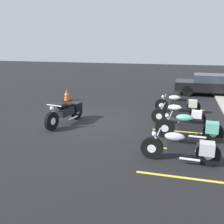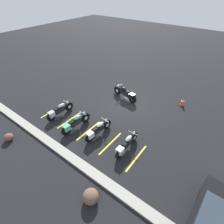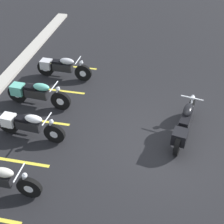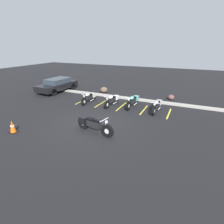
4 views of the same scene
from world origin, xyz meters
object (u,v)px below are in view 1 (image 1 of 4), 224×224
Objects in this scene: parked_bike_1 at (181,115)px; parked_bike_3 at (184,147)px; parked_bike_2 at (192,127)px; parked_bike_0 at (180,104)px; motorcycle_black_featured at (67,112)px; traffic_cone at (67,95)px; car_black at (212,84)px.

parked_bike_3 is at bearing 96.36° from parked_bike_1.
parked_bike_0 is at bearing -78.63° from parked_bike_2.
motorcycle_black_featured is at bearing 33.66° from parked_bike_0.
parked_bike_2 is at bearing 55.82° from traffic_cone.
parked_bike_3 is (5.39, 0.21, 0.01)m from parked_bike_0.
parked_bike_2 is (1.53, 0.39, 0.02)m from parked_bike_1.
traffic_cone is at bearing -42.23° from parked_bike_3.
motorcycle_black_featured reaches higher than parked_bike_0.
parked_bike_2 is at bearing 82.74° from car_black.
parked_bike_1 is 7.06m from car_black.
parked_bike_0 is 3.57m from parked_bike_2.
motorcycle_black_featured is at bearing -3.69° from parked_bike_2.
parked_bike_0 is at bearing 134.55° from motorcycle_black_featured.
parked_bike_2 is at bearing 97.84° from parked_bike_0.
car_black is (-10.22, 1.62, 0.23)m from parked_bike_3.
motorcycle_black_featured is at bearing 24.88° from traffic_cone.
motorcycle_black_featured is at bearing 53.12° from car_black.
parked_bike_0 reaches higher than traffic_cone.
parked_bike_3 is 3.12× the size of traffic_cone.
parked_bike_0 is 0.97× the size of parked_bike_3.
parked_bike_2 reaches higher than parked_bike_0.
motorcycle_black_featured is 5.23m from parked_bike_3.
parked_bike_0 is 5.17m from car_black.
car_black is at bearing -95.43° from parked_bike_2.
parked_bike_1 is at bearing 112.45° from motorcycle_black_featured.
parked_bike_3 is (2.48, 4.60, -0.05)m from motorcycle_black_featured.
parked_bike_0 is 3.02× the size of traffic_cone.
parked_bike_1 is at bearing 77.64° from car_black.
motorcycle_black_featured is 1.11× the size of parked_bike_1.
motorcycle_black_featured is 4.30m from traffic_cone.
parked_bike_1 is (2.00, 0.09, 0.01)m from parked_bike_0.
parked_bike_3 is at bearing 82.91° from car_black.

